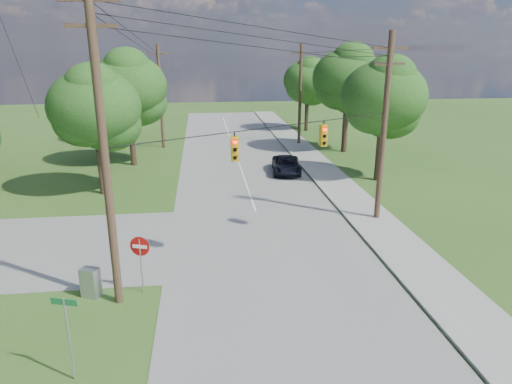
{
  "coord_description": "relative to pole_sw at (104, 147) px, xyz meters",
  "views": [
    {
      "loc": [
        -1.11,
        -16.05,
        9.6
      ],
      "look_at": [
        1.41,
        5.0,
        2.89
      ],
      "focal_mm": 32.0,
      "sensor_mm": 36.0,
      "label": 1
    }
  ],
  "objects": [
    {
      "name": "car_main_north",
      "position": [
        10.1,
        18.39,
        -5.55
      ],
      "size": [
        2.7,
        4.91,
        1.3
      ],
      "primitive_type": "imported",
      "rotation": [
        0.0,
        0.0,
        -0.12
      ],
      "color": "black",
      "rests_on": "main_road"
    },
    {
      "name": "tree_e_near",
      "position": [
        16.6,
        15.6,
        0.02
      ],
      "size": [
        6.2,
        6.2,
        8.81
      ],
      "color": "#3E291F",
      "rests_on": "ground"
    },
    {
      "name": "do_not_enter_sign",
      "position": [
        0.87,
        0.6,
        -4.43
      ],
      "size": [
        0.8,
        0.28,
        2.48
      ],
      "rotation": [
        0.0,
        0.0,
        -0.31
      ],
      "color": "#949699",
      "rests_on": "ground"
    },
    {
      "name": "sidewalk_east",
      "position": [
        13.3,
        4.6,
        -6.17
      ],
      "size": [
        2.6,
        100.0,
        0.12
      ],
      "primitive_type": "cube",
      "color": "#9C9891",
      "rests_on": "ground"
    },
    {
      "name": "tree_w_far",
      "position": [
        -4.4,
        32.6,
        0.02
      ],
      "size": [
        6.0,
        6.0,
        8.73
      ],
      "color": "#3E291F",
      "rests_on": "ground"
    },
    {
      "name": "traffic_signals",
      "position": [
        7.15,
        4.03,
        -0.73
      ],
      "size": [
        4.91,
        3.27,
        1.05
      ],
      "color": "#D19D0C",
      "rests_on": "ground"
    },
    {
      "name": "main_road",
      "position": [
        6.6,
        4.6,
        -6.21
      ],
      "size": [
        10.0,
        100.0,
        0.03
      ],
      "primitive_type": "cube",
      "color": "gray",
      "rests_on": "ground"
    },
    {
      "name": "tree_e_mid",
      "position": [
        17.1,
        25.6,
        0.68
      ],
      "size": [
        6.6,
        6.6,
        9.64
      ],
      "color": "#3E291F",
      "rests_on": "ground"
    },
    {
      "name": "pole_north_w",
      "position": [
        -0.4,
        29.6,
        -1.1
      ],
      "size": [
        2.0,
        0.32,
        10.0
      ],
      "color": "#503829",
      "rests_on": "ground"
    },
    {
      "name": "street_name_sign",
      "position": [
        -0.61,
        -4.4,
        -4.47
      ],
      "size": [
        0.8,
        0.28,
        2.77
      ],
      "rotation": [
        0.0,
        0.0,
        -0.3
      ],
      "color": "#949699",
      "rests_on": "ground"
    },
    {
      "name": "power_lines",
      "position": [
        6.1,
        11.14,
        2.93
      ],
      "size": [
        13.93,
        29.62,
        4.93
      ],
      "color": "black",
      "rests_on": "ground"
    },
    {
      "name": "ground",
      "position": [
        4.6,
        -0.4,
        -6.23
      ],
      "size": [
        140.0,
        140.0,
        0.0
      ],
      "primitive_type": "plane",
      "color": "#31551C",
      "rests_on": "ground"
    },
    {
      "name": "pole_sw",
      "position": [
        0.0,
        0.0,
        0.0
      ],
      "size": [
        2.0,
        0.32,
        12.0
      ],
      "color": "#503829",
      "rests_on": "ground"
    },
    {
      "name": "control_cabinet",
      "position": [
        -1.16,
        0.54,
        -5.61
      ],
      "size": [
        0.82,
        0.72,
        1.23
      ],
      "primitive_type": "cube",
      "rotation": [
        0.0,
        0.0,
        -0.39
      ],
      "color": "#949699",
      "rests_on": "ground"
    },
    {
      "name": "tree_w_near",
      "position": [
        -3.4,
        14.6,
        -0.3
      ],
      "size": [
        6.0,
        6.0,
        8.4
      ],
      "color": "#3E291F",
      "rests_on": "ground"
    },
    {
      "name": "pole_north_e",
      "position": [
        13.5,
        29.6,
        -1.1
      ],
      "size": [
        2.0,
        0.32,
        10.0
      ],
      "color": "#503829",
      "rests_on": "ground"
    },
    {
      "name": "pole_ne",
      "position": [
        13.5,
        7.6,
        -0.76
      ],
      "size": [
        2.0,
        0.32,
        10.5
      ],
      "color": "#503829",
      "rests_on": "ground"
    },
    {
      "name": "tree_w_mid",
      "position": [
        -2.4,
        22.6,
        0.35
      ],
      "size": [
        6.4,
        6.4,
        9.22
      ],
      "color": "#3E291F",
      "rests_on": "ground"
    },
    {
      "name": "tree_e_far",
      "position": [
        16.1,
        37.6,
        -0.31
      ],
      "size": [
        5.8,
        5.8,
        8.32
      ],
      "color": "#3E291F",
      "rests_on": "ground"
    }
  ]
}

